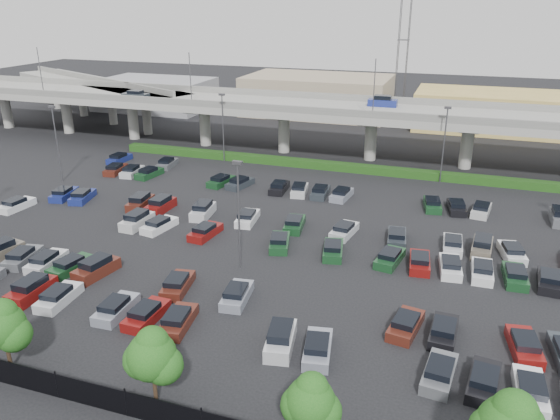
% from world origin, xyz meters
% --- Properties ---
extents(ground, '(280.00, 280.00, 0.00)m').
position_xyz_m(ground, '(0.00, 0.00, 0.00)').
color(ground, black).
extents(overpass, '(150.00, 13.00, 15.80)m').
position_xyz_m(overpass, '(-0.17, 32.01, 6.97)').
color(overpass, gray).
rests_on(overpass, ground).
extents(on_ramp, '(50.93, 30.13, 8.80)m').
position_xyz_m(on_ramp, '(-52.10, 43.05, 6.86)').
color(on_ramp, gray).
rests_on(on_ramp, ground).
extents(hedge, '(66.00, 1.60, 1.10)m').
position_xyz_m(hedge, '(0.00, 25.00, 0.55)').
color(hedge, '#183F12').
rests_on(hedge, ground).
extents(fence, '(70.00, 0.10, 2.00)m').
position_xyz_m(fence, '(-0.05, -28.00, 0.90)').
color(fence, black).
rests_on(fence, ground).
extents(tree_row, '(65.07, 3.66, 5.94)m').
position_xyz_m(tree_row, '(0.70, -26.53, 3.52)').
color(tree_row, '#332316').
rests_on(tree_row, ground).
extents(parked_cars, '(62.98, 41.65, 1.67)m').
position_xyz_m(parked_cars, '(-0.48, -4.16, 0.59)').
color(parked_cars, '#2B3238').
rests_on(parked_cars, ground).
extents(light_poles, '(66.90, 48.38, 10.30)m').
position_xyz_m(light_poles, '(-4.13, 2.00, 6.24)').
color(light_poles, '#49494D').
rests_on(light_poles, ground).
extents(distant_buildings, '(138.00, 24.00, 9.00)m').
position_xyz_m(distant_buildings, '(12.38, 61.81, 3.74)').
color(distant_buildings, gray).
rests_on(distant_buildings, ground).
extents(comm_tower, '(2.40, 2.40, 30.00)m').
position_xyz_m(comm_tower, '(4.00, 74.00, 15.61)').
color(comm_tower, '#49494D').
rests_on(comm_tower, ground).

